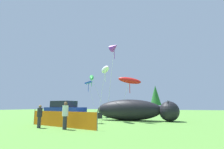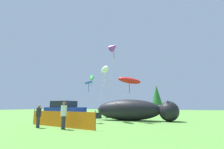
# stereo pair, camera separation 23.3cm
# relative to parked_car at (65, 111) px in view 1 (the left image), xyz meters

# --- Properties ---
(ground_plane) EXTENTS (120.00, 120.00, 0.00)m
(ground_plane) POSITION_rel_parked_car_xyz_m (3.06, -1.26, -1.00)
(ground_plane) COLOR #548C38
(parked_car) EXTENTS (4.38, 2.08, 2.05)m
(parked_car) POSITION_rel_parked_car_xyz_m (0.00, 0.00, 0.00)
(parked_car) COLOR navy
(parked_car) RESTS_ON ground
(folding_chair) EXTENTS (0.77, 0.77, 0.94)m
(folding_chair) POSITION_rel_parked_car_xyz_m (5.00, -1.45, -0.46)
(folding_chair) COLOR black
(folding_chair) RESTS_ON ground
(inflatable_cat) EXTENTS (8.71, 3.04, 2.20)m
(inflatable_cat) POSITION_rel_parked_car_xyz_m (6.92, 2.86, 0.02)
(inflatable_cat) COLOR black
(inflatable_cat) RESTS_ON ground
(safety_fence) EXTENTS (6.73, 1.13, 1.23)m
(safety_fence) POSITION_rel_parked_car_xyz_m (3.75, -4.86, -0.44)
(safety_fence) COLOR orange
(safety_fence) RESTS_ON ground
(spectator_in_blue_shirt) EXTENTS (0.39, 0.39, 1.79)m
(spectator_in_blue_shirt) POSITION_rel_parked_car_xyz_m (4.85, -5.77, -0.02)
(spectator_in_blue_shirt) COLOR #2D2D38
(spectator_in_blue_shirt) RESTS_ON ground
(spectator_in_red_shirt) EXTENTS (0.35, 0.35, 1.59)m
(spectator_in_red_shirt) POSITION_rel_parked_car_xyz_m (2.70, -5.91, -0.13)
(spectator_in_red_shirt) COLOR #2D2D38
(spectator_in_red_shirt) RESTS_ON ground
(kite_blue_box) EXTENTS (2.05, 1.13, 4.98)m
(kite_blue_box) POSITION_rel_parked_car_xyz_m (-0.63, 5.56, 3.68)
(kite_blue_box) COLOR silver
(kite_blue_box) RESTS_ON ground
(kite_red_lizard) EXTENTS (3.42, 2.51, 4.66)m
(kite_red_lizard) POSITION_rel_parked_car_xyz_m (6.80, 1.74, 3.10)
(kite_red_lizard) COLOR silver
(kite_red_lizard) RESTS_ON ground
(kite_green_fish) EXTENTS (3.64, 3.02, 6.43)m
(kite_green_fish) POSITION_rel_parked_car_xyz_m (-0.68, 6.45, 4.62)
(kite_green_fish) COLOR silver
(kite_green_fish) RESTS_ON ground
(kite_purple_delta) EXTENTS (2.56, 2.63, 8.16)m
(kite_purple_delta) POSITION_rel_parked_car_xyz_m (5.44, 0.91, 6.64)
(kite_purple_delta) COLOR silver
(kite_purple_delta) RESTS_ON ground
(kite_white_ghost) EXTENTS (2.11, 2.33, 5.65)m
(kite_white_ghost) POSITION_rel_parked_car_xyz_m (4.48, 0.72, 4.26)
(kite_white_ghost) COLOR silver
(kite_white_ghost) RESTS_ON ground
(horizon_tree_east) EXTENTS (3.02, 3.02, 7.20)m
(horizon_tree_east) POSITION_rel_parked_car_xyz_m (3.08, 34.14, 3.42)
(horizon_tree_east) COLOR brown
(horizon_tree_east) RESTS_ON ground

